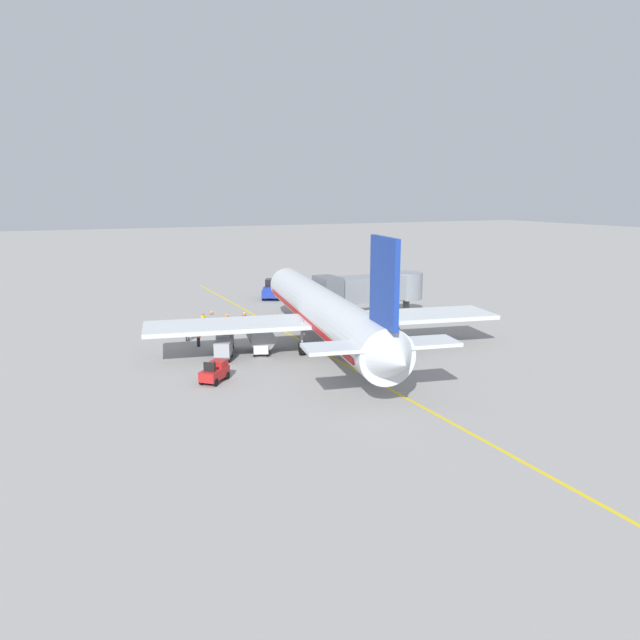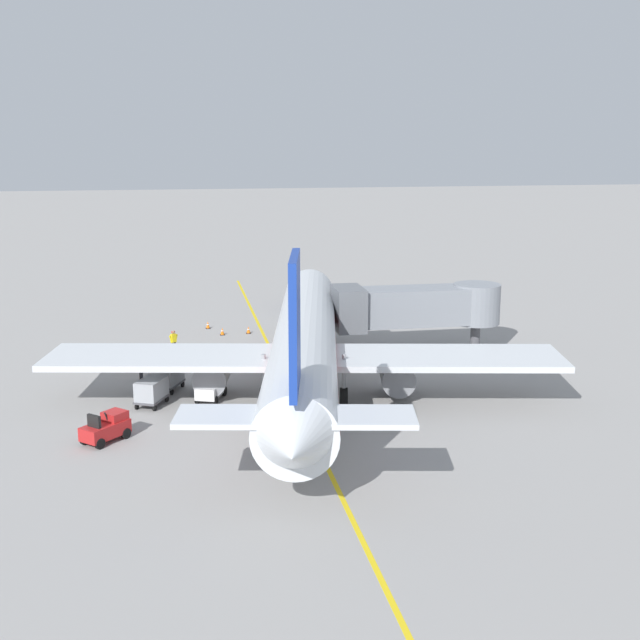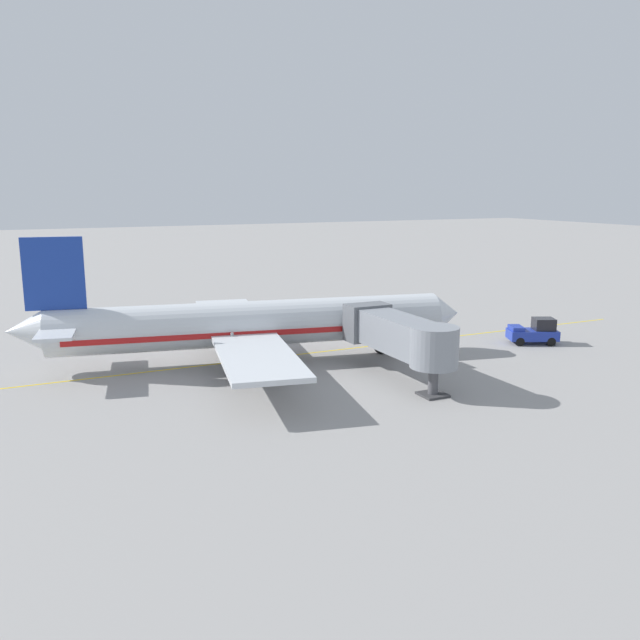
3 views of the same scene
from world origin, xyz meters
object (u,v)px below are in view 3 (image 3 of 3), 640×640
object	(u,v)px
safety_cone_nose_left	(410,335)
safety_cone_wing_tip	(412,327)
safety_cone_nose_right	(397,331)
baggage_tug_lead	(236,340)
pushback_tractor	(534,332)
parked_airliner	(250,325)
ground_crew_loader	(267,324)
ground_crew_wing_walker	(334,322)
ground_crew_marshaller	(288,321)
baggage_tug_trailing	(157,333)
baggage_cart_front	(250,330)
jet_bridge	(400,335)
baggage_cart_second_in_train	(218,330)

from	to	relation	value
safety_cone_nose_left	safety_cone_wing_tip	world-z (taller)	same
safety_cone_nose_right	baggage_tug_lead	bearing A→B (deg)	-95.87
pushback_tractor	baggage_tug_lead	world-z (taller)	pushback_tractor
safety_cone_nose_right	parked_airliner	bearing A→B (deg)	-76.96
safety_cone_nose_right	ground_crew_loader	bearing A→B (deg)	-117.12
ground_crew_wing_walker	ground_crew_marshaller	bearing A→B (deg)	-122.18
baggage_tug_trailing	pushback_tractor	bearing A→B (deg)	63.05
pushback_tractor	ground_crew_marshaller	xyz separation A→B (m)	(-15.05, -18.51, -0.15)
baggage_tug_lead	ground_crew_marshaller	distance (m)	8.40
baggage_tug_lead	pushback_tractor	bearing A→B (deg)	67.81
baggage_tug_lead	baggage_cart_front	bearing A→B (deg)	138.77
ground_crew_marshaller	safety_cone_nose_right	world-z (taller)	ground_crew_marshaller
jet_bridge	ground_crew_wing_walker	xyz separation A→B (m)	(-17.07, 3.04, -2.50)
ground_crew_wing_walker	safety_cone_wing_tip	size ratio (longest dim) A/B	2.86
ground_crew_loader	ground_crew_marshaller	bearing A→B (deg)	99.98
ground_crew_wing_walker	safety_cone_wing_tip	bearing A→B (deg)	69.74
ground_crew_wing_walker	baggage_cart_second_in_train	bearing A→B (deg)	-96.51
baggage_tug_trailing	baggage_cart_front	bearing A→B (deg)	69.17
baggage_cart_second_in_train	ground_crew_loader	bearing A→B (deg)	98.37
parked_airliner	baggage_tug_trailing	xyz separation A→B (m)	(-11.12, -5.42, -2.47)
baggage_cart_second_in_train	safety_cone_wing_tip	distance (m)	19.58
baggage_cart_second_in_train	ground_crew_wing_walker	xyz separation A→B (m)	(1.33, 11.64, 0.00)
parked_airliner	ground_crew_wing_walker	size ratio (longest dim) A/B	22.00
parked_airliner	baggage_tug_lead	size ratio (longest dim) A/B	13.46
baggage_tug_lead	safety_cone_nose_right	xyz separation A→B (m)	(1.65, 16.05, -0.42)
pushback_tractor	ground_crew_loader	world-z (taller)	pushback_tractor
jet_bridge	ground_crew_wing_walker	size ratio (longest dim) A/B	7.16
safety_cone_nose_left	pushback_tractor	bearing A→B (deg)	54.28
baggage_cart_front	ground_crew_wing_walker	xyz separation A→B (m)	(0.37, 8.80, 0.00)
jet_bridge	baggage_cart_front	xyz separation A→B (m)	(-17.44, -5.77, -2.50)
baggage_cart_front	safety_cone_nose_left	bearing A→B (deg)	66.10
safety_cone_wing_tip	ground_crew_wing_walker	bearing A→B (deg)	-110.26
parked_airliner	ground_crew_loader	distance (m)	11.24
ground_crew_wing_walker	safety_cone_nose_right	size ratio (longest dim) A/B	2.86
pushback_tractor	baggage_cart_second_in_train	xyz separation A→B (m)	(-13.86, -26.15, -0.15)
baggage_tug_trailing	ground_crew_loader	xyz separation A→B (m)	(1.39, 10.58, 0.24)
safety_cone_nose_left	safety_cone_wing_tip	distance (m)	3.83
ground_crew_loader	ground_crew_marshaller	size ratio (longest dim) A/B	1.00
safety_cone_wing_tip	baggage_cart_front	bearing A→B (deg)	-100.89
ground_crew_marshaller	safety_cone_wing_tip	distance (m)	12.67
safety_cone_nose_left	baggage_tug_trailing	bearing A→B (deg)	-112.79
baggage_cart_front	safety_cone_nose_left	size ratio (longest dim) A/B	4.96
baggage_tug_trailing	baggage_cart_second_in_train	bearing A→B (deg)	68.06
jet_bridge	pushback_tractor	world-z (taller)	jet_bridge
ground_crew_loader	ground_crew_marshaller	distance (m)	2.44
ground_crew_marshaller	pushback_tractor	bearing A→B (deg)	50.89
baggage_tug_trailing	baggage_tug_lead	bearing A→B (deg)	46.91
baggage_tug_trailing	ground_crew_loader	world-z (taller)	ground_crew_loader
safety_cone_nose_right	pushback_tractor	bearing A→B (deg)	47.19
baggage_cart_second_in_train	ground_crew_loader	xyz separation A→B (m)	(-0.77, 5.23, 0.00)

